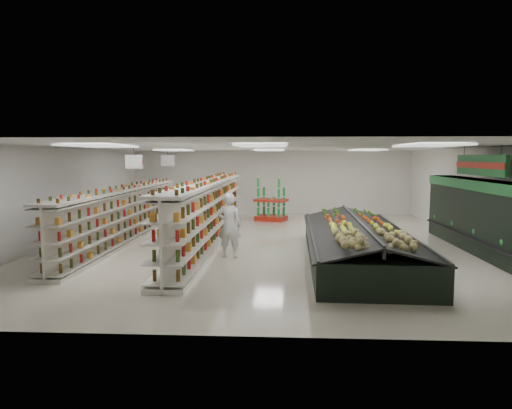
# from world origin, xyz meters

# --- Properties ---
(floor) EXTENTS (16.00, 16.00, 0.00)m
(floor) POSITION_xyz_m (0.00, 0.00, 0.00)
(floor) COLOR beige
(floor) RESTS_ON ground
(ceiling) EXTENTS (14.00, 16.00, 0.02)m
(ceiling) POSITION_xyz_m (0.00, 0.00, 3.20)
(ceiling) COLOR white
(ceiling) RESTS_ON wall_back
(wall_back) EXTENTS (14.00, 0.02, 3.20)m
(wall_back) POSITION_xyz_m (0.00, 8.00, 1.60)
(wall_back) COLOR white
(wall_back) RESTS_ON floor
(wall_front) EXTENTS (14.00, 0.02, 3.20)m
(wall_front) POSITION_xyz_m (0.00, -8.00, 1.60)
(wall_front) COLOR white
(wall_front) RESTS_ON floor
(wall_left) EXTENTS (0.02, 16.00, 3.20)m
(wall_left) POSITION_xyz_m (-7.00, 0.00, 1.60)
(wall_left) COLOR white
(wall_left) RESTS_ON floor
(wall_right) EXTENTS (0.02, 16.00, 3.20)m
(wall_right) POSITION_xyz_m (7.00, 0.00, 1.60)
(wall_right) COLOR white
(wall_right) RESTS_ON floor
(produce_wall_case) EXTENTS (0.93, 8.00, 2.20)m
(produce_wall_case) POSITION_xyz_m (6.53, -1.50, 1.24)
(produce_wall_case) COLOR black
(produce_wall_case) RESTS_ON floor
(aisle_sign_near) EXTENTS (0.52, 0.06, 0.75)m
(aisle_sign_near) POSITION_xyz_m (-3.80, -2.00, 2.75)
(aisle_sign_near) COLOR white
(aisle_sign_near) RESTS_ON ceiling
(aisle_sign_far) EXTENTS (0.52, 0.06, 0.75)m
(aisle_sign_far) POSITION_xyz_m (-3.80, 2.00, 2.75)
(aisle_sign_far) COLOR white
(aisle_sign_far) RESTS_ON ceiling
(hortifruti_banner) EXTENTS (0.12, 3.20, 0.95)m
(hortifruti_banner) POSITION_xyz_m (6.25, -1.50, 2.65)
(hortifruti_banner) COLOR #1B682C
(hortifruti_banner) RESTS_ON ceiling
(gondola_left) EXTENTS (0.88, 10.53, 1.82)m
(gondola_left) POSITION_xyz_m (-4.87, 0.03, 0.84)
(gondola_left) COLOR silver
(gondola_left) RESTS_ON floor
(gondola_center) EXTENTS (1.06, 12.00, 2.08)m
(gondola_center) POSITION_xyz_m (-1.94, 0.08, 0.95)
(gondola_center) COLOR silver
(gondola_center) RESTS_ON floor
(produce_island) EXTENTS (3.04, 7.84, 1.16)m
(produce_island) POSITION_xyz_m (2.62, -2.36, 0.53)
(produce_island) COLOR black
(produce_island) RESTS_ON floor
(soda_endcap) EXTENTS (1.61, 1.36, 1.75)m
(soda_endcap) POSITION_xyz_m (0.05, 5.47, 0.85)
(soda_endcap) COLOR #B52214
(soda_endcap) RESTS_ON floor
(shopper_main) EXTENTS (0.75, 0.55, 1.88)m
(shopper_main) POSITION_xyz_m (-1.00, -2.24, 0.94)
(shopper_main) COLOR white
(shopper_main) RESTS_ON floor
(shopper_background) EXTENTS (0.78, 0.87, 1.52)m
(shopper_background) POSITION_xyz_m (-2.88, 2.75, 0.76)
(shopper_background) COLOR tan
(shopper_background) RESTS_ON floor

